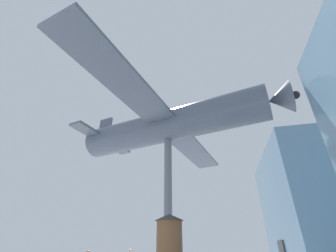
% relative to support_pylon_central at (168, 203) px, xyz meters
% --- Properties ---
extents(support_pylon_central, '(0.46, 0.46, 7.70)m').
position_rel_support_pylon_central_xyz_m(support_pylon_central, '(0.00, 0.00, 0.00)').
color(support_pylon_central, slate).
rests_on(support_pylon_central, ground_plane).
extents(suspended_airplane, '(17.73, 14.04, 3.04)m').
position_rel_support_pylon_central_xyz_m(suspended_airplane, '(0.07, 0.26, 4.91)').
color(suspended_airplane, '#4C5666').
rests_on(suspended_airplane, support_pylon_central).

